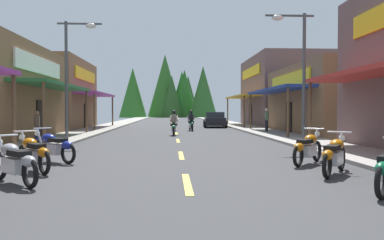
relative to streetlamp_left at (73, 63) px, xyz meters
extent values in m
cube|color=#38383A|center=(4.94, 15.13, -3.83)|extent=(9.73, 98.27, 0.10)
cube|color=gray|center=(-1.25, 15.13, -3.72)|extent=(2.66, 98.27, 0.12)
cube|color=#9E9991|center=(11.14, 15.13, -3.72)|extent=(2.66, 98.27, 0.12)
cube|color=#E0C64C|center=(4.94, -10.19, -3.77)|extent=(0.16, 2.40, 0.01)
cube|color=#E0C64C|center=(4.94, -5.07, -3.77)|extent=(0.16, 2.40, 0.01)
cube|color=#E0C64C|center=(4.94, 1.34, -3.77)|extent=(0.16, 2.40, 0.01)
cube|color=#E0C64C|center=(4.94, 7.44, -3.77)|extent=(0.16, 2.40, 0.01)
cube|color=#E0C64C|center=(4.94, 13.84, -3.77)|extent=(0.16, 2.40, 0.01)
cube|color=#E0C64C|center=(4.94, 20.33, -3.77)|extent=(0.16, 2.40, 0.01)
cube|color=#E0C64C|center=(4.94, 26.89, -3.77)|extent=(0.16, 2.40, 0.01)
cube|color=#E0C64C|center=(4.94, 32.55, -3.77)|extent=(0.16, 2.40, 0.01)
cube|color=#E0C64C|center=(4.94, 39.29, -3.77)|extent=(0.16, 2.40, 0.01)
cube|color=#E0C64C|center=(4.94, 44.32, -3.77)|extent=(0.16, 2.40, 0.01)
cube|color=#E0C64C|center=(4.94, 49.75, -3.77)|extent=(0.16, 2.40, 0.01)
cube|color=#E0C64C|center=(4.94, 55.04, -3.77)|extent=(0.16, 2.40, 0.01)
cylinder|color=brown|center=(-0.98, -4.42, -2.37)|extent=(0.14, 0.14, 2.82)
cube|color=#236033|center=(-1.68, 3.01, -0.88)|extent=(1.80, 8.90, 0.16)
cylinder|color=brown|center=(-0.98, -1.24, -2.37)|extent=(0.14, 0.14, 2.82)
cylinder|color=brown|center=(-0.98, 7.25, -2.37)|extent=(0.14, 0.14, 2.82)
cube|color=white|center=(-2.52, 3.01, 0.23)|extent=(0.10, 6.92, 0.90)
cube|color=black|center=(-2.54, 3.01, -2.73)|extent=(0.08, 1.10, 2.10)
cube|color=brown|center=(-5.89, 14.17, -0.91)|extent=(6.61, 10.00, 5.72)
cube|color=#8C338C|center=(-1.68, 14.17, -0.88)|extent=(1.80, 9.00, 0.16)
cylinder|color=brown|center=(-0.98, 9.87, -2.37)|extent=(0.14, 0.14, 2.82)
cylinder|color=brown|center=(-0.98, 18.47, -2.37)|extent=(0.14, 0.14, 2.82)
cube|color=yellow|center=(-2.52, 14.17, 0.69)|extent=(0.10, 7.00, 0.90)
cube|color=black|center=(-2.54, 14.17, -2.73)|extent=(0.08, 1.10, 2.10)
cylinder|color=brown|center=(10.87, -1.34, -2.37)|extent=(0.14, 0.14, 2.82)
cube|color=brown|center=(15.59, 6.82, -1.50)|extent=(6.24, 11.30, 4.54)
cube|color=navy|center=(11.57, 6.82, -0.88)|extent=(1.80, 10.17, 0.16)
cylinder|color=brown|center=(10.87, 1.93, -2.37)|extent=(0.14, 0.14, 2.82)
cylinder|color=brown|center=(10.87, 11.71, -2.37)|extent=(0.14, 0.14, 2.82)
cube|color=yellow|center=(12.41, 6.82, -0.23)|extent=(0.10, 7.91, 0.90)
cube|color=black|center=(12.43, 6.82, -2.73)|extent=(0.08, 1.10, 2.10)
cube|color=brown|center=(16.50, 19.22, -0.38)|extent=(8.06, 11.20, 6.79)
cube|color=gold|center=(11.57, 19.22, -0.88)|extent=(1.80, 10.08, 0.16)
cylinder|color=brown|center=(10.87, 14.38, -2.37)|extent=(0.14, 0.14, 2.82)
cylinder|color=brown|center=(10.87, 24.06, -2.37)|extent=(0.14, 0.14, 2.82)
cube|color=yellow|center=(12.41, 19.22, 1.52)|extent=(0.10, 7.84, 0.90)
cube|color=black|center=(12.43, 19.22, -2.73)|extent=(0.08, 1.10, 2.10)
cylinder|color=#474C51|center=(-0.32, 0.00, -0.91)|extent=(0.14, 0.14, 5.74)
cylinder|color=#474C51|center=(0.31, 0.00, 1.86)|extent=(2.06, 0.10, 0.10)
ellipsoid|color=silver|center=(0.83, 0.00, 1.76)|extent=(0.50, 0.30, 0.24)
cylinder|color=#474C51|center=(10.21, -2.40, -0.95)|extent=(0.14, 0.14, 5.65)
cylinder|color=#474C51|center=(9.58, -2.40, 1.78)|extent=(2.06, 0.10, 0.10)
ellipsoid|color=silver|center=(9.05, -2.40, 1.68)|extent=(0.50, 0.30, 0.24)
torus|color=black|center=(8.31, -11.82, -3.46)|extent=(0.52, 0.53, 0.64)
ellipsoid|color=#0C5933|center=(8.35, -11.78, -3.23)|extent=(0.48, 0.48, 0.24)
torus|color=black|center=(9.05, -8.58, -3.46)|extent=(0.46, 0.58, 0.64)
torus|color=black|center=(8.17, -9.79, -3.46)|extent=(0.46, 0.58, 0.64)
cube|color=silver|center=(8.61, -9.18, -3.38)|extent=(0.64, 0.73, 0.32)
ellipsoid|color=#BF660C|center=(8.73, -9.02, -3.06)|extent=(0.59, 0.64, 0.28)
cube|color=black|center=(8.47, -9.39, -3.10)|extent=(0.58, 0.65, 0.12)
ellipsoid|color=#BF660C|center=(8.20, -9.75, -3.23)|extent=(0.45, 0.50, 0.24)
cylinder|color=silver|center=(8.98, -8.68, -3.13)|extent=(0.27, 0.34, 0.71)
cylinder|color=silver|center=(8.91, -8.78, -2.76)|extent=(0.51, 0.39, 0.04)
sphere|color=white|center=(9.07, -8.55, -2.93)|extent=(0.16, 0.16, 0.16)
torus|color=black|center=(9.08, -6.82, -3.46)|extent=(0.49, 0.55, 0.64)
torus|color=black|center=(8.11, -7.97, -3.46)|extent=(0.49, 0.55, 0.64)
cube|color=silver|center=(8.59, -7.39, -3.38)|extent=(0.67, 0.72, 0.32)
ellipsoid|color=#BF660C|center=(8.72, -7.24, -3.06)|extent=(0.61, 0.63, 0.28)
cube|color=black|center=(8.43, -7.59, -3.10)|extent=(0.60, 0.64, 0.12)
ellipsoid|color=#BF660C|center=(8.14, -7.93, -3.23)|extent=(0.47, 0.49, 0.24)
cylinder|color=silver|center=(8.99, -6.92, -3.13)|extent=(0.29, 0.32, 0.71)
cylinder|color=silver|center=(8.91, -7.01, -2.76)|extent=(0.48, 0.42, 0.04)
sphere|color=white|center=(9.10, -6.80, -2.93)|extent=(0.16, 0.16, 0.16)
torus|color=black|center=(0.71, -9.48, -3.46)|extent=(0.52, 0.53, 0.64)
torus|color=black|center=(1.77, -10.55, -3.46)|extent=(0.52, 0.53, 0.64)
cube|color=silver|center=(1.24, -10.01, -3.38)|extent=(0.69, 0.70, 0.32)
ellipsoid|color=#99999E|center=(1.10, -9.87, -3.06)|extent=(0.62, 0.62, 0.28)
cube|color=black|center=(1.42, -10.19, -3.10)|extent=(0.62, 0.62, 0.12)
ellipsoid|color=#99999E|center=(1.73, -10.51, -3.23)|extent=(0.48, 0.48, 0.24)
cylinder|color=silver|center=(0.81, -9.57, -3.13)|extent=(0.30, 0.31, 0.71)
cylinder|color=silver|center=(0.89, -9.66, -2.76)|extent=(0.46, 0.45, 0.04)
torus|color=black|center=(0.56, -7.75, -3.46)|extent=(0.48, 0.56, 0.64)
torus|color=black|center=(1.52, -8.91, -3.46)|extent=(0.48, 0.56, 0.64)
cube|color=silver|center=(1.04, -8.33, -3.38)|extent=(0.66, 0.72, 0.32)
ellipsoid|color=#BF660C|center=(0.91, -8.17, -3.06)|extent=(0.60, 0.64, 0.28)
cube|color=black|center=(1.20, -8.52, -3.10)|extent=(0.60, 0.64, 0.12)
ellipsoid|color=#BF660C|center=(1.48, -8.87, -3.23)|extent=(0.46, 0.49, 0.24)
cylinder|color=silver|center=(0.65, -7.85, -3.13)|extent=(0.28, 0.32, 0.71)
cylinder|color=silver|center=(0.72, -7.94, -2.76)|extent=(0.49, 0.41, 0.04)
sphere|color=white|center=(0.54, -7.73, -2.93)|extent=(0.16, 0.16, 0.16)
torus|color=black|center=(0.41, -6.10, -3.46)|extent=(0.57, 0.47, 0.64)
torus|color=black|center=(1.59, -7.03, -3.46)|extent=(0.57, 0.47, 0.64)
cube|color=silver|center=(1.00, -6.56, -3.38)|extent=(0.72, 0.65, 0.32)
ellipsoid|color=navy|center=(0.85, -6.44, -3.06)|extent=(0.64, 0.60, 0.28)
cube|color=black|center=(1.20, -6.72, -3.10)|extent=(0.65, 0.59, 0.12)
ellipsoid|color=navy|center=(1.55, -7.00, -3.23)|extent=(0.49, 0.46, 0.24)
cylinder|color=silver|center=(0.52, -6.18, -3.13)|extent=(0.33, 0.28, 0.71)
cylinder|color=silver|center=(0.61, -6.26, -2.76)|extent=(0.40, 0.50, 0.04)
sphere|color=white|center=(0.39, -6.08, -2.93)|extent=(0.16, 0.16, 0.16)
torus|color=black|center=(4.79, 6.41, -3.46)|extent=(0.12, 0.64, 0.64)
torus|color=black|center=(4.74, 4.91, -3.46)|extent=(0.12, 0.64, 0.64)
cube|color=silver|center=(4.76, 5.66, -3.38)|extent=(0.30, 0.71, 0.32)
ellipsoid|color=#0C5933|center=(4.77, 5.86, -3.06)|extent=(0.34, 0.57, 0.28)
cube|color=black|center=(4.75, 5.41, -3.10)|extent=(0.30, 0.61, 0.12)
ellipsoid|color=#0C5933|center=(4.74, 4.96, -3.23)|extent=(0.25, 0.45, 0.24)
cylinder|color=silver|center=(4.78, 6.28, -3.13)|extent=(0.07, 0.37, 0.71)
cylinder|color=silver|center=(4.78, 6.16, -2.76)|extent=(0.60, 0.06, 0.04)
sphere|color=white|center=(4.79, 6.44, -2.93)|extent=(0.16, 0.16, 0.16)
ellipsoid|color=#726659|center=(4.76, 5.51, -2.73)|extent=(0.39, 0.39, 0.64)
sphere|color=black|center=(4.76, 5.56, -2.33)|extent=(0.24, 0.24, 0.24)
cylinder|color=#726659|center=(4.60, 5.68, -3.08)|extent=(0.15, 0.43, 0.24)
cylinder|color=#726659|center=(4.56, 5.81, -2.73)|extent=(0.12, 0.51, 0.40)
cylinder|color=#726659|center=(4.92, 5.67, -3.08)|extent=(0.15, 0.43, 0.24)
cylinder|color=#726659|center=(4.98, 5.80, -2.73)|extent=(0.12, 0.51, 0.40)
torus|color=black|center=(6.05, 11.62, -3.46)|extent=(0.14, 0.65, 0.64)
torus|color=black|center=(6.16, 10.13, -3.46)|extent=(0.14, 0.65, 0.64)
cube|color=silver|center=(6.10, 10.87, -3.38)|extent=(0.33, 0.72, 0.32)
ellipsoid|color=#0C5933|center=(6.09, 11.07, -3.06)|extent=(0.36, 0.58, 0.28)
cube|color=black|center=(6.12, 10.62, -3.10)|extent=(0.32, 0.62, 0.12)
ellipsoid|color=#0C5933|center=(6.15, 10.18, -3.23)|extent=(0.27, 0.46, 0.24)
cylinder|color=silver|center=(6.06, 11.49, -3.13)|extent=(0.09, 0.37, 0.71)
cylinder|color=silver|center=(6.07, 11.37, -2.76)|extent=(0.60, 0.08, 0.04)
sphere|color=white|center=(6.05, 11.65, -2.93)|extent=(0.16, 0.16, 0.16)
ellipsoid|color=black|center=(6.12, 10.72, -2.73)|extent=(0.41, 0.41, 0.64)
sphere|color=black|center=(6.11, 10.77, -2.33)|extent=(0.24, 0.24, 0.24)
cylinder|color=black|center=(5.94, 10.88, -3.08)|extent=(0.17, 0.43, 0.24)
cylinder|color=black|center=(5.89, 11.01, -2.73)|extent=(0.14, 0.51, 0.40)
cylinder|color=black|center=(6.26, 10.90, -3.08)|extent=(0.17, 0.43, 0.24)
cylinder|color=black|center=(6.30, 11.04, -2.73)|extent=(0.14, 0.51, 0.40)
cylinder|color=black|center=(11.07, 7.22, -3.34)|extent=(0.14, 0.14, 0.87)
cylinder|color=black|center=(11.05, 7.40, -3.34)|extent=(0.14, 0.14, 0.87)
ellipsoid|color=#3F593F|center=(11.06, 7.31, -2.60)|extent=(0.29, 0.38, 0.62)
cylinder|color=#3F593F|center=(11.08, 7.07, -2.57)|extent=(0.09, 0.09, 0.59)
cylinder|color=#3F593F|center=(11.04, 7.55, -2.57)|extent=(0.09, 0.09, 0.59)
sphere|color=beige|center=(11.06, 7.31, -2.16)|extent=(0.24, 0.24, 0.24)
cylinder|color=#333F8C|center=(-1.54, -0.36, -3.39)|extent=(0.14, 0.14, 0.78)
cylinder|color=#333F8C|center=(-1.66, -0.22, -3.39)|extent=(0.14, 0.14, 0.78)
ellipsoid|color=#726659|center=(-1.60, -0.29, -2.72)|extent=(0.43, 0.44, 0.55)
cylinder|color=#726659|center=(-1.45, -0.47, -2.70)|extent=(0.09, 0.09, 0.52)
cylinder|color=#726659|center=(-1.76, -0.10, -2.70)|extent=(0.09, 0.09, 0.52)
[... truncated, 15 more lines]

